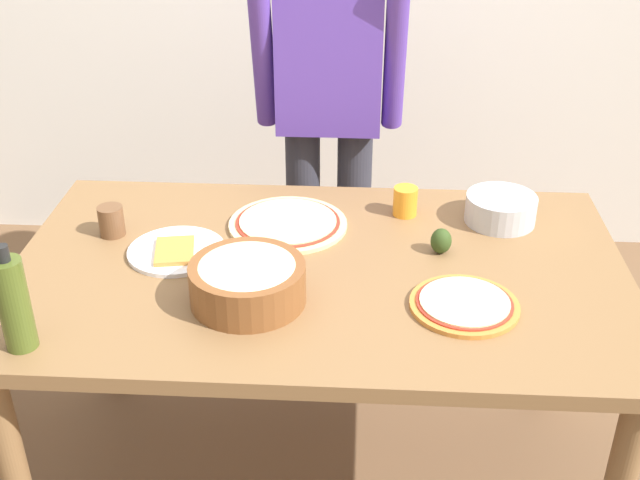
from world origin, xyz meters
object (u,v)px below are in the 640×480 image
at_px(plate_with_slice, 176,251).
at_px(avocado, 441,241).
at_px(mixing_bowl_steel, 501,209).
at_px(olive_oil_bottle, 14,303).
at_px(pizza_raw_on_board, 288,223).
at_px(cup_small_brown, 111,221).
at_px(dining_table, 319,295).
at_px(popcorn_bowl, 247,279).
at_px(cup_orange, 405,201).
at_px(pizza_cooked_on_tray, 464,304).
at_px(person_cook, 329,102).

bearing_deg(plate_with_slice, avocado, 3.87).
bearing_deg(mixing_bowl_steel, olive_oil_bottle, -150.01).
distance_m(pizza_raw_on_board, cup_small_brown, 0.49).
bearing_deg(dining_table, olive_oil_bottle, -149.24).
bearing_deg(popcorn_bowl, cup_small_brown, 143.93).
height_order(plate_with_slice, popcorn_bowl, popcorn_bowl).
bearing_deg(popcorn_bowl, olive_oil_bottle, -156.35).
height_order(pizza_raw_on_board, cup_orange, cup_orange).
distance_m(pizza_cooked_on_tray, avocado, 0.26).
bearing_deg(popcorn_bowl, dining_table, 46.70).
distance_m(person_cook, cup_orange, 0.53).
distance_m(dining_table, avocado, 0.36).
xyz_separation_m(pizza_cooked_on_tray, mixing_bowl_steel, (0.14, 0.45, 0.03)).
bearing_deg(pizza_cooked_on_tray, avocado, 98.39).
distance_m(plate_with_slice, mixing_bowl_steel, 0.92).
xyz_separation_m(pizza_raw_on_board, plate_with_slice, (-0.28, -0.17, -0.00)).
bearing_deg(olive_oil_bottle, dining_table, 30.76).
bearing_deg(cup_small_brown, pizza_raw_on_board, 8.97).
bearing_deg(pizza_cooked_on_tray, cup_orange, 104.87).
distance_m(pizza_cooked_on_tray, mixing_bowl_steel, 0.47).
relative_size(pizza_raw_on_board, avocado, 4.79).
xyz_separation_m(dining_table, pizza_cooked_on_tray, (0.36, -0.17, 0.10)).
height_order(pizza_raw_on_board, mixing_bowl_steel, mixing_bowl_steel).
xyz_separation_m(pizza_cooked_on_tray, popcorn_bowl, (-0.52, -0.00, 0.05)).
height_order(cup_orange, cup_small_brown, same).
bearing_deg(cup_small_brown, plate_with_slice, -25.27).
xyz_separation_m(mixing_bowl_steel, olive_oil_bottle, (-1.14, -0.66, 0.07)).
bearing_deg(plate_with_slice, cup_orange, 23.12).
relative_size(plate_with_slice, cup_orange, 3.06).
bearing_deg(mixing_bowl_steel, dining_table, -151.00).
height_order(popcorn_bowl, mixing_bowl_steel, popcorn_bowl).
bearing_deg(olive_oil_bottle, pizza_cooked_on_tray, 11.91).
relative_size(plate_with_slice, cup_small_brown, 3.06).
relative_size(pizza_raw_on_board, olive_oil_bottle, 1.31).
bearing_deg(plate_with_slice, pizza_raw_on_board, 30.94).
bearing_deg(avocado, pizza_cooked_on_tray, -81.61).
bearing_deg(pizza_raw_on_board, popcorn_bowl, -98.89).
distance_m(dining_table, popcorn_bowl, 0.28).
distance_m(pizza_cooked_on_tray, plate_with_slice, 0.77).
distance_m(mixing_bowl_steel, avocado, 0.26).
xyz_separation_m(dining_table, popcorn_bowl, (-0.16, -0.17, 0.15)).
bearing_deg(cup_orange, plate_with_slice, -156.88).
bearing_deg(olive_oil_bottle, cup_small_brown, 83.98).
distance_m(dining_table, plate_with_slice, 0.40).
relative_size(plate_with_slice, mixing_bowl_steel, 1.30).
bearing_deg(mixing_bowl_steel, person_cook, 137.02).
bearing_deg(avocado, mixing_bowl_steel, 45.86).
xyz_separation_m(olive_oil_bottle, cup_orange, (0.87, 0.68, -0.07)).
bearing_deg(cup_orange, olive_oil_bottle, -141.75).
relative_size(plate_with_slice, olive_oil_bottle, 1.02).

